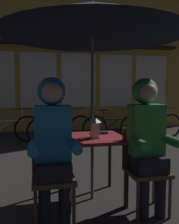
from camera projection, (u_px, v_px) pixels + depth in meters
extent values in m
plane|color=#2D2B28|center=(92.00, 198.00, 2.90)|extent=(60.00, 60.00, 0.00)
cube|color=maroon|center=(92.00, 138.00, 2.84)|extent=(0.72, 0.72, 0.04)
cylinder|color=#2D2319|center=(69.00, 181.00, 2.50)|extent=(0.04, 0.04, 0.70)
cylinder|color=#2D2319|center=(127.00, 176.00, 2.63)|extent=(0.04, 0.04, 0.70)
cylinder|color=#2D2319|center=(63.00, 163.00, 3.11)|extent=(0.04, 0.04, 0.70)
cylinder|color=#2D2319|center=(110.00, 160.00, 3.24)|extent=(0.04, 0.04, 0.70)
cylinder|color=#4C4C51|center=(92.00, 103.00, 2.80)|extent=(0.04, 0.04, 2.25)
cone|color=black|center=(92.00, 19.00, 2.72)|extent=(2.10, 2.10, 0.38)
cube|color=white|center=(95.00, 137.00, 2.74)|extent=(0.11, 0.11, 0.02)
cube|color=white|center=(95.00, 130.00, 2.74)|extent=(0.09, 0.09, 0.16)
pyramid|color=white|center=(95.00, 120.00, 2.73)|extent=(0.11, 0.11, 0.06)
cube|color=#513823|center=(53.00, 179.00, 2.33)|extent=(0.40, 0.40, 0.04)
cylinder|color=#513823|center=(74.00, 208.00, 2.22)|extent=(0.03, 0.03, 0.41)
cylinder|color=#513823|center=(36.00, 212.00, 2.15)|extent=(0.03, 0.03, 0.41)
cylinder|color=#513823|center=(69.00, 193.00, 2.55)|extent=(0.03, 0.03, 0.41)
cylinder|color=#513823|center=(36.00, 196.00, 2.48)|extent=(0.03, 0.03, 0.41)
cube|color=#513823|center=(52.00, 151.00, 2.49)|extent=(0.40, 0.03, 0.42)
cube|color=#513823|center=(147.00, 172.00, 2.54)|extent=(0.40, 0.40, 0.04)
cylinder|color=#513823|center=(170.00, 199.00, 2.43)|extent=(0.03, 0.03, 0.41)
cylinder|color=#513823|center=(138.00, 202.00, 2.35)|extent=(0.03, 0.03, 0.41)
cylinder|color=#513823|center=(154.00, 186.00, 2.76)|extent=(0.03, 0.03, 0.41)
cylinder|color=#513823|center=(125.00, 188.00, 2.69)|extent=(0.03, 0.03, 0.41)
cube|color=#513823|center=(140.00, 146.00, 2.70)|extent=(0.40, 0.03, 0.42)
cylinder|color=black|center=(65.00, 205.00, 2.25)|extent=(0.11, 0.11, 0.45)
cylinder|color=black|center=(45.00, 207.00, 2.21)|extent=(0.11, 0.11, 0.45)
cube|color=black|center=(53.00, 169.00, 2.32)|extent=(0.32, 0.36, 0.16)
cube|color=teal|center=(53.00, 133.00, 2.33)|extent=(0.34, 0.22, 0.52)
cylinder|color=teal|center=(75.00, 146.00, 2.17)|extent=(0.09, 0.30, 0.09)
cylinder|color=teal|center=(33.00, 148.00, 2.09)|extent=(0.09, 0.30, 0.09)
sphere|color=tan|center=(52.00, 92.00, 2.30)|extent=(0.21, 0.21, 0.21)
sphere|color=teal|center=(52.00, 91.00, 2.35)|extent=(0.27, 0.27, 0.27)
cylinder|color=black|center=(160.00, 195.00, 2.45)|extent=(0.11, 0.11, 0.45)
cylinder|color=black|center=(144.00, 197.00, 2.41)|extent=(0.11, 0.11, 0.45)
cube|color=black|center=(147.00, 163.00, 2.53)|extent=(0.32, 0.36, 0.16)
cube|color=#338C38|center=(146.00, 129.00, 2.54)|extent=(0.34, 0.22, 0.52)
cylinder|color=#338C38|center=(173.00, 141.00, 2.37)|extent=(0.09, 0.30, 0.09)
cylinder|color=#338C38|center=(138.00, 143.00, 2.29)|extent=(0.09, 0.30, 0.09)
sphere|color=tan|center=(147.00, 92.00, 2.50)|extent=(0.21, 0.21, 0.21)
sphere|color=#338C38|center=(145.00, 91.00, 2.55)|extent=(0.27, 0.27, 0.27)
cube|color=gold|center=(38.00, 33.00, 7.77)|extent=(10.00, 0.60, 6.20)
cube|color=#EAE5C6|center=(39.00, 80.00, 7.60)|extent=(1.10, 0.02, 1.70)
cube|color=#EAE5C6|center=(79.00, 80.00, 7.87)|extent=(1.10, 0.02, 1.70)
cube|color=#EAE5C6|center=(116.00, 81.00, 8.13)|extent=(1.10, 0.02, 1.70)
cube|color=#EAE5C6|center=(151.00, 81.00, 8.40)|extent=(1.10, 0.02, 1.70)
cube|color=#331914|center=(38.00, 43.00, 7.37)|extent=(9.00, 0.36, 0.08)
torus|color=black|center=(28.00, 129.00, 6.07)|extent=(0.66, 0.12, 0.66)
cylinder|color=#ADA89E|center=(6.00, 121.00, 5.89)|extent=(0.84, 0.12, 0.04)
cylinder|color=#ADA89E|center=(1.00, 129.00, 5.87)|extent=(0.61, 0.10, 0.44)
cylinder|color=#ADA89E|center=(22.00, 115.00, 6.00)|extent=(0.02, 0.02, 0.28)
cylinder|color=black|center=(22.00, 109.00, 5.99)|extent=(0.44, 0.07, 0.02)
torus|color=black|center=(81.00, 128.00, 6.15)|extent=(0.66, 0.19, 0.66)
torus|color=black|center=(40.00, 131.00, 5.72)|extent=(0.66, 0.19, 0.66)
cylinder|color=#1E4C93|center=(61.00, 121.00, 5.92)|extent=(0.82, 0.22, 0.04)
cylinder|color=#1E4C93|center=(56.00, 129.00, 5.88)|extent=(0.60, 0.17, 0.44)
cylinder|color=#1E4C93|center=(50.00, 116.00, 5.79)|extent=(0.02, 0.02, 0.24)
cube|color=black|center=(49.00, 111.00, 5.77)|extent=(0.21, 0.12, 0.04)
cylinder|color=#1E4C93|center=(76.00, 114.00, 6.06)|extent=(0.02, 0.02, 0.28)
cylinder|color=black|center=(76.00, 109.00, 6.05)|extent=(0.43, 0.12, 0.02)
torus|color=black|center=(132.00, 127.00, 6.42)|extent=(0.66, 0.10, 0.66)
torus|color=black|center=(95.00, 128.00, 6.13)|extent=(0.66, 0.10, 0.66)
cylinder|color=black|center=(114.00, 119.00, 6.26)|extent=(0.84, 0.10, 0.04)
cylinder|color=black|center=(109.00, 126.00, 6.24)|extent=(0.61, 0.08, 0.44)
cylinder|color=black|center=(103.00, 115.00, 6.16)|extent=(0.02, 0.02, 0.24)
cube|color=black|center=(103.00, 110.00, 6.15)|extent=(0.21, 0.10, 0.04)
cylinder|color=black|center=(128.00, 113.00, 6.36)|extent=(0.02, 0.02, 0.28)
cylinder|color=black|center=(128.00, 108.00, 6.34)|extent=(0.44, 0.06, 0.02)
torus|color=black|center=(171.00, 126.00, 6.64)|extent=(0.66, 0.11, 0.66)
torus|color=black|center=(137.00, 127.00, 6.33)|extent=(0.66, 0.11, 0.66)
cylinder|color=#ADA89E|center=(155.00, 118.00, 6.46)|extent=(0.84, 0.12, 0.04)
cylinder|color=#ADA89E|center=(151.00, 125.00, 6.44)|extent=(0.61, 0.09, 0.44)
cylinder|color=#ADA89E|center=(145.00, 114.00, 6.37)|extent=(0.02, 0.02, 0.24)
cube|color=black|center=(145.00, 109.00, 6.35)|extent=(0.21, 0.10, 0.04)
cylinder|color=#ADA89E|center=(167.00, 113.00, 6.57)|extent=(0.02, 0.02, 0.28)
cylinder|color=black|center=(168.00, 107.00, 6.56)|extent=(0.44, 0.07, 0.02)
cube|color=black|center=(99.00, 132.00, 3.06)|extent=(0.21, 0.15, 0.02)
cylinder|color=brown|center=(143.00, 127.00, 7.43)|extent=(0.36, 0.36, 0.34)
sphere|color=#285B2D|center=(143.00, 112.00, 7.39)|extent=(0.60, 0.60, 0.60)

